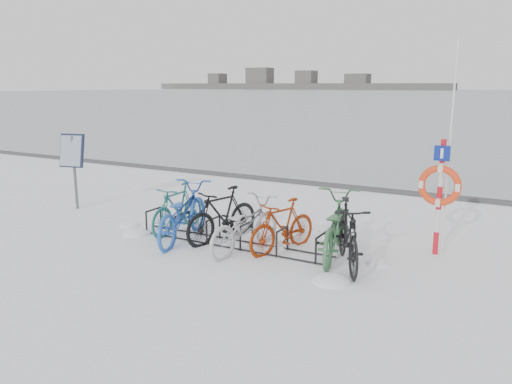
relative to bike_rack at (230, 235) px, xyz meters
name	(u,v)px	position (x,y,z in m)	size (l,w,h in m)	color
ground	(230,244)	(0.00, 0.00, -0.18)	(900.00, 900.00, 0.00)	white
quay_edge	(338,186)	(0.00, 5.90, -0.13)	(400.00, 0.25, 0.10)	#3F3F42
bike_rack	(230,235)	(0.00, 0.00, 0.00)	(4.00, 0.48, 0.46)	black
info_board	(72,155)	(-4.62, 0.53, 1.11)	(0.63, 0.36, 1.78)	#595B5E
lifebuoy_station	(440,186)	(3.44, 1.21, 1.05)	(0.70, 0.22, 3.65)	red
shoreline	(287,85)	(-122.02, 260.00, 2.61)	(180.00, 12.00, 9.50)	#4C4C4C
bike_0	(178,207)	(-1.36, 0.23, 0.32)	(0.47, 1.68, 1.01)	#247273
bike_1	(182,211)	(-0.94, -0.17, 0.37)	(0.73, 2.11, 1.11)	blue
bike_2	(222,213)	(-0.25, 0.16, 0.34)	(0.49, 1.75, 1.05)	black
bike_3	(245,223)	(0.42, -0.16, 0.31)	(0.66, 1.88, 0.99)	#B5B6BD
bike_4	(283,224)	(1.01, 0.16, 0.30)	(0.45, 1.60, 0.96)	#8D2909
bike_5	(334,224)	(1.90, 0.34, 0.38)	(0.74, 2.14, 1.12)	#376A42
bike_6	(348,233)	(2.27, -0.02, 0.38)	(0.52, 1.86, 1.12)	black
snow_drifts	(244,250)	(0.40, -0.16, -0.18)	(5.60, 2.07, 0.21)	white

